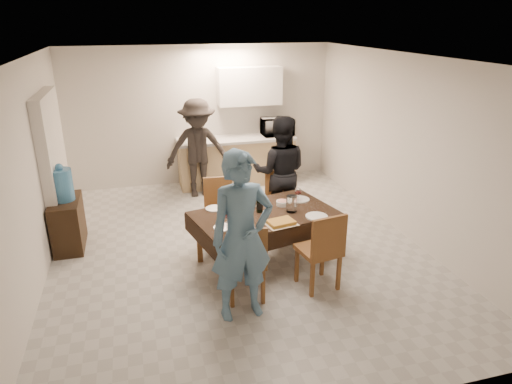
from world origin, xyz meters
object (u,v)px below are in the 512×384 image
at_px(person_near, 242,237).
at_px(person_far, 280,172).
at_px(person_kitchen, 198,148).
at_px(console, 68,224).
at_px(microwave, 277,127).
at_px(water_pitcher, 292,204).
at_px(dining_table, 264,215).
at_px(water_jug, 62,185).
at_px(wine_bottle, 260,200).
at_px(savoury_tart, 281,222).

bearing_deg(person_near, person_far, 56.59).
height_order(person_far, person_kitchen, person_kitchen).
distance_m(console, person_near, 2.99).
height_order(microwave, person_near, person_near).
xyz_separation_m(microwave, person_near, (-1.71, -4.14, -0.14)).
xyz_separation_m(console, person_near, (1.99, -2.16, 0.57)).
bearing_deg(water_pitcher, person_kitchen, 106.75).
xyz_separation_m(dining_table, person_far, (0.55, 1.05, 0.20)).
height_order(dining_table, microwave, microwave).
relative_size(water_pitcher, microwave, 0.36).
height_order(console, person_kitchen, person_kitchen).
height_order(water_jug, person_near, person_near).
height_order(console, wine_bottle, wine_bottle).
relative_size(dining_table, person_far, 1.15).
bearing_deg(dining_table, person_far, 48.88).
bearing_deg(person_kitchen, microwave, 15.52).
relative_size(dining_table, water_pitcher, 9.20).
xyz_separation_m(savoury_tart, person_far, (0.45, 1.43, 0.14)).
bearing_deg(dining_table, savoury_tart, -88.73).
height_order(savoury_tart, person_far, person_far).
height_order(console, water_pitcher, water_pitcher).
bearing_deg(person_near, wine_bottle, 59.79).
height_order(console, person_near, person_near).
relative_size(wine_bottle, person_far, 0.20).
distance_m(water_pitcher, person_near, 1.35).
bearing_deg(dining_table, water_pitcher, -21.61).
height_order(savoury_tart, person_kitchen, person_kitchen).
xyz_separation_m(dining_table, person_near, (-0.55, -1.05, 0.27)).
relative_size(console, wine_bottle, 2.26).
xyz_separation_m(water_pitcher, person_far, (0.20, 1.10, 0.06)).
xyz_separation_m(water_pitcher, microwave, (0.81, 3.14, 0.27)).
bearing_deg(water_jug, console, 0.00).
xyz_separation_m(wine_bottle, person_near, (-0.50, -1.10, 0.06)).
distance_m(microwave, person_far, 2.14).
relative_size(console, water_pitcher, 3.58).
bearing_deg(person_far, console, 17.73).
relative_size(water_jug, wine_bottle, 1.29).
distance_m(water_jug, wine_bottle, 2.71).
bearing_deg(dining_table, console, 142.92).
xyz_separation_m(water_jug, microwave, (3.70, 1.98, 0.14)).
relative_size(person_near, person_kitchen, 1.06).
bearing_deg(person_far, dining_table, 81.19).
distance_m(savoury_tart, person_kitchen, 3.08).
bearing_deg(savoury_tart, water_pitcher, 52.85).
relative_size(dining_table, water_jug, 4.49).
distance_m(water_jug, person_near, 2.94).
distance_m(console, person_far, 3.13).
bearing_deg(water_jug, microwave, 28.16).
bearing_deg(savoury_tart, person_far, 72.53).
bearing_deg(console, water_pitcher, -21.87).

